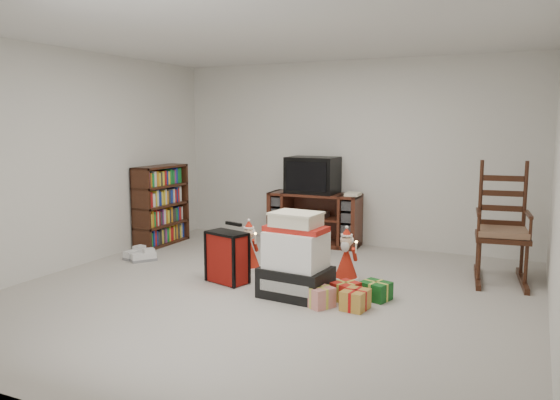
% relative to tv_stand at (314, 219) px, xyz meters
% --- Properties ---
extents(room, '(5.01, 5.01, 2.51)m').
position_rel_tv_stand_xyz_m(room, '(0.40, -2.25, 0.89)').
color(room, beige).
rests_on(room, ground).
extents(tv_stand, '(1.27, 0.50, 0.71)m').
position_rel_tv_stand_xyz_m(tv_stand, '(0.00, 0.00, 0.00)').
color(tv_stand, '#481D14').
rests_on(tv_stand, floor).
extents(bookshelf, '(0.30, 0.89, 1.09)m').
position_rel_tv_stand_xyz_m(bookshelf, '(-1.92, -0.88, 0.17)').
color(bookshelf, '#3B1E10').
rests_on(bookshelf, floor).
extents(rocking_chair, '(0.63, 0.93, 1.32)m').
position_rel_tv_stand_xyz_m(rocking_chair, '(2.44, -0.76, 0.09)').
color(rocking_chair, '#3B1E10').
rests_on(rocking_chair, floor).
extents(gift_pile, '(0.68, 0.52, 0.81)m').
position_rel_tv_stand_xyz_m(gift_pile, '(0.68, -2.21, -0.00)').
color(gift_pile, black).
rests_on(gift_pile, floor).
extents(red_suitcase, '(0.46, 0.32, 0.64)m').
position_rel_tv_stand_xyz_m(red_suitcase, '(-0.15, -2.10, -0.08)').
color(red_suitcase, maroon).
rests_on(red_suitcase, floor).
extents(stocking, '(0.28, 0.20, 0.54)m').
position_rel_tv_stand_xyz_m(stocking, '(0.56, -1.82, -0.09)').
color(stocking, '#0B691A').
rests_on(stocking, floor).
extents(teddy_bear, '(0.23, 0.20, 0.34)m').
position_rel_tv_stand_xyz_m(teddy_bear, '(0.63, -1.93, -0.21)').
color(teddy_bear, brown).
rests_on(teddy_bear, floor).
extents(santa_figurine, '(0.28, 0.27, 0.58)m').
position_rel_tv_stand_xyz_m(santa_figurine, '(0.95, -1.48, -0.14)').
color(santa_figurine, '#B52313').
rests_on(santa_figurine, floor).
extents(mrs_claus_figurine, '(0.28, 0.27, 0.57)m').
position_rel_tv_stand_xyz_m(mrs_claus_figurine, '(-0.19, -1.54, -0.14)').
color(mrs_claus_figurine, '#B52313').
rests_on(mrs_claus_figurine, floor).
extents(sneaker_pair, '(0.42, 0.32, 0.11)m').
position_rel_tv_stand_xyz_m(sneaker_pair, '(-1.62, -1.72, -0.30)').
color(sneaker_pair, silver).
rests_on(sneaker_pair, floor).
extents(gift_cluster, '(0.51, 0.78, 0.24)m').
position_rel_tv_stand_xyz_m(gift_cluster, '(1.25, -2.23, -0.24)').
color(gift_cluster, red).
rests_on(gift_cluster, floor).
extents(crt_television, '(0.67, 0.49, 0.49)m').
position_rel_tv_stand_xyz_m(crt_television, '(-0.04, 0.01, 0.60)').
color(crt_television, black).
rests_on(crt_television, tv_stand).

